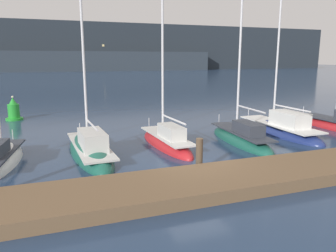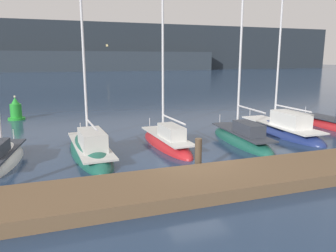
% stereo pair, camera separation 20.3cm
% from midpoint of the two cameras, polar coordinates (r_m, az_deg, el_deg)
% --- Properties ---
extents(ground_plane, '(400.00, 400.00, 0.00)m').
position_cam_midpoint_polar(ground_plane, '(13.96, 4.24, -7.44)').
color(ground_plane, navy).
extents(dock, '(40.63, 2.80, 0.45)m').
position_cam_midpoint_polar(dock, '(12.13, 8.29, -9.40)').
color(dock, brown).
rests_on(dock, ground).
extents(mooring_pile_2, '(0.28, 0.28, 1.42)m').
position_cam_midpoint_polar(mooring_pile_2, '(13.37, 5.03, -5.12)').
color(mooring_pile_2, '#4C3D2D').
rests_on(mooring_pile_2, ground).
extents(sailboat_berth_3, '(2.24, 5.36, 8.40)m').
position_cam_midpoint_polar(sailboat_berth_3, '(16.17, -27.58, -5.69)').
color(sailboat_berth_3, white).
rests_on(sailboat_berth_3, ground).
extents(sailboat_berth_4, '(2.12, 7.08, 9.21)m').
position_cam_midpoint_polar(sailboat_berth_4, '(16.35, -13.71, -4.41)').
color(sailboat_berth_4, '#195647').
rests_on(sailboat_berth_4, ground).
extents(sailboat_berth_5, '(1.69, 6.01, 8.29)m').
position_cam_midpoint_polar(sailboat_berth_5, '(17.43, -0.58, -3.02)').
color(sailboat_berth_5, red).
rests_on(sailboat_berth_5, ground).
extents(sailboat_berth_6, '(1.85, 6.25, 9.21)m').
position_cam_midpoint_polar(sailboat_berth_6, '(18.53, 12.29, -2.41)').
color(sailboat_berth_6, '#195647').
rests_on(sailboat_berth_6, ground).
extents(sailboat_berth_7, '(2.01, 7.37, 9.94)m').
position_cam_midpoint_polar(sailboat_berth_7, '(21.50, 18.62, -0.76)').
color(sailboat_berth_7, navy).
rests_on(sailboat_berth_7, ground).
extents(channel_buoy, '(1.23, 1.23, 1.83)m').
position_cam_midpoint_polar(channel_buoy, '(27.38, -25.47, 2.34)').
color(channel_buoy, green).
rests_on(channel_buoy, ground).
extents(hillside_backdrop, '(240.00, 23.00, 18.30)m').
position_cam_midpoint_polar(hillside_backdrop, '(136.45, -18.85, 12.66)').
color(hillside_backdrop, '#232B33').
rests_on(hillside_backdrop, ground).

